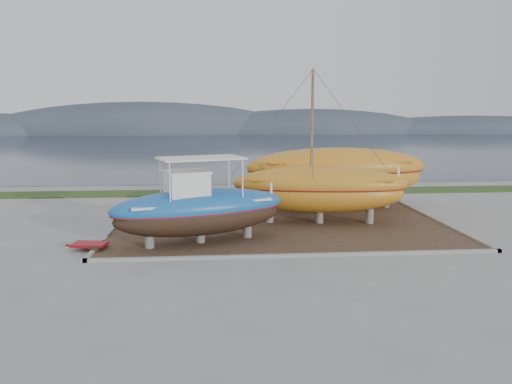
{
  "coord_description": "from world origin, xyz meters",
  "views": [
    {
      "loc": [
        -3.57,
        -22.87,
        6.29
      ],
      "look_at": [
        -1.38,
        4.0,
        1.91
      ],
      "focal_mm": 35.0,
      "sensor_mm": 36.0,
      "label": 1
    }
  ],
  "objects_px": {
    "white_dinghy": "(163,214)",
    "orange_bare_hull": "(336,179)",
    "blue_caique": "(200,200)",
    "orange_sailboat": "(321,148)",
    "red_trailer": "(90,246)"
  },
  "relations": [
    {
      "from": "blue_caique",
      "to": "orange_bare_hull",
      "type": "relative_size",
      "value": 0.73
    },
    {
      "from": "red_trailer",
      "to": "blue_caique",
      "type": "bearing_deg",
      "value": 18.22
    },
    {
      "from": "white_dinghy",
      "to": "red_trailer",
      "type": "relative_size",
      "value": 1.86
    },
    {
      "from": "orange_sailboat",
      "to": "red_trailer",
      "type": "xyz_separation_m",
      "value": [
        -11.61,
        -4.45,
        -4.14
      ]
    },
    {
      "from": "blue_caique",
      "to": "white_dinghy",
      "type": "relative_size",
      "value": 2.0
    },
    {
      "from": "orange_bare_hull",
      "to": "blue_caique",
      "type": "bearing_deg",
      "value": -139.01
    },
    {
      "from": "blue_caique",
      "to": "white_dinghy",
      "type": "height_order",
      "value": "blue_caique"
    },
    {
      "from": "orange_sailboat",
      "to": "white_dinghy",
      "type": "bearing_deg",
      "value": -173.69
    },
    {
      "from": "orange_sailboat",
      "to": "red_trailer",
      "type": "distance_m",
      "value": 13.1
    },
    {
      "from": "blue_caique",
      "to": "orange_sailboat",
      "type": "xyz_separation_m",
      "value": [
        6.58,
        3.71,
        2.19
      ]
    },
    {
      "from": "white_dinghy",
      "to": "orange_bare_hull",
      "type": "bearing_deg",
      "value": 10.26
    },
    {
      "from": "white_dinghy",
      "to": "orange_sailboat",
      "type": "xyz_separation_m",
      "value": [
        8.75,
        -0.16,
        3.6
      ]
    },
    {
      "from": "orange_sailboat",
      "to": "red_trailer",
      "type": "height_order",
      "value": "orange_sailboat"
    },
    {
      "from": "blue_caique",
      "to": "white_dinghy",
      "type": "distance_m",
      "value": 4.66
    },
    {
      "from": "orange_sailboat",
      "to": "orange_bare_hull",
      "type": "xyz_separation_m",
      "value": [
        1.94,
        4.1,
        -2.33
      ]
    }
  ]
}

